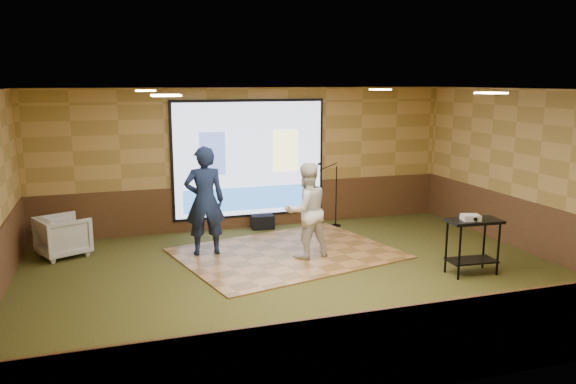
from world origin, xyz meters
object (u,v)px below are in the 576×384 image
object	(u,v)px
player_right	(306,211)
projector	(471,217)
projector_screen	(250,160)
av_table	(473,236)
duffel_bag	(262,222)
dance_floor	(287,253)
banquet_chair	(63,236)
player_left	(205,201)
mic_stand	(334,204)

from	to	relation	value
player_right	projector	distance (m)	2.77
projector_screen	projector	bearing A→B (deg)	-56.93
projector_screen	av_table	distance (m)	4.95
player_right	duffel_bag	bearing A→B (deg)	-94.43
dance_floor	banquet_chair	bearing A→B (deg)	163.51
dance_floor	duffel_bag	bearing A→B (deg)	88.41
dance_floor	projector	size ratio (longest dim) A/B	13.49
player_left	player_right	world-z (taller)	player_left
projector_screen	dance_floor	xyz separation A→B (m)	(0.17, -2.09, -1.46)
dance_floor	player_left	size ratio (longest dim) A/B	1.90
player_left	player_right	bearing A→B (deg)	160.37
player_left	av_table	bearing A→B (deg)	153.35
projector_screen	player_right	bearing A→B (deg)	-80.19
projector_screen	av_table	world-z (taller)	projector_screen
projector_screen	banquet_chair	distance (m)	4.00
mic_stand	banquet_chair	world-z (taller)	mic_stand
player_left	duffel_bag	xyz separation A→B (m)	(1.49, 1.50, -0.87)
projector	mic_stand	size ratio (longest dim) A/B	0.19
dance_floor	av_table	bearing A→B (deg)	-37.34
player_left	mic_stand	distance (m)	3.31
mic_stand	duffel_bag	bearing A→B (deg)	150.93
player_left	banquet_chair	distance (m)	2.66
av_table	duffel_bag	distance (m)	4.63
player_left	av_table	size ratio (longest dim) A/B	2.15
av_table	projector	distance (m)	0.34
player_right	duffel_bag	world-z (taller)	player_right
av_table	mic_stand	xyz separation A→B (m)	(-0.97, 3.59, -0.15)
dance_floor	player_right	xyz separation A→B (m)	(0.25, -0.33, 0.86)
player_left	projector	size ratio (longest dim) A/B	7.11
player_right	projector	size ratio (longest dim) A/B	6.11
av_table	banquet_chair	size ratio (longest dim) A/B	1.13
duffel_bag	av_table	bearing A→B (deg)	-56.95
projector	av_table	bearing A→B (deg)	30.39
dance_floor	player_right	world-z (taller)	player_right
dance_floor	player_right	distance (m)	0.96
banquet_chair	projector	bearing A→B (deg)	-140.76
av_table	projector	world-z (taller)	projector
duffel_bag	player_right	bearing A→B (deg)	-84.97
player_right	duffel_bag	xyz separation A→B (m)	(-0.20, 2.23, -0.73)
player_right	av_table	bearing A→B (deg)	135.51
projector_screen	duffel_bag	distance (m)	1.36
player_right	dance_floor	bearing A→B (deg)	-62.64
player_left	mic_stand	xyz separation A→B (m)	(3.02, 1.23, -0.53)
projector_screen	dance_floor	bearing A→B (deg)	-85.37
player_left	projector	world-z (taller)	player_left
mic_stand	av_table	bearing A→B (deg)	-93.97
duffel_bag	banquet_chair	bearing A→B (deg)	-169.29
dance_floor	projector	xyz separation A→B (m)	(2.48, -1.98, 0.95)
mic_stand	duffel_bag	world-z (taller)	mic_stand
projector_screen	duffel_bag	size ratio (longest dim) A/B	6.97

